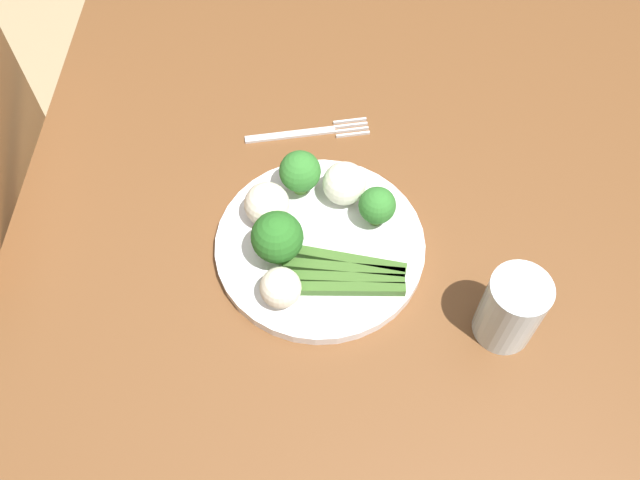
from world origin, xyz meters
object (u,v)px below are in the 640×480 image
dining_table (363,302)px  cauliflower_near_fork (344,183)px  cauliflower_outer_edge (267,204)px  cauliflower_near_center (281,288)px  broccoli_front_left (300,172)px  broccoli_front (377,206)px  asparagus_bundle (344,274)px  fork (309,132)px  plate (320,246)px  broccoli_back (277,238)px  water_glass (511,309)px

dining_table → cauliflower_near_fork: size_ratio=21.58×
cauliflower_outer_edge → cauliflower_near_center: 0.11m
broccoli_front_left → broccoli_front: broccoli_front_left is taller
asparagus_bundle → fork: asparagus_bundle is taller
plate → cauliflower_near_center: (0.07, -0.04, 0.03)m
plate → dining_table: bearing=77.5°
fork → broccoli_front_left: bearing=-104.0°
broccoli_back → cauliflower_outer_edge: bearing=-162.6°
dining_table → broccoli_front: 0.16m
asparagus_bundle → cauliflower_outer_edge: cauliflower_outer_edge is taller
plate → broccoli_front: broccoli_front is taller
broccoli_front → dining_table: bearing=-9.9°
broccoli_front → cauliflower_outer_edge: 0.13m
cauliflower_near_fork → cauliflower_outer_edge: (0.03, -0.09, 0.00)m
asparagus_bundle → broccoli_front_left: broccoli_front_left is taller
cauliflower_near_fork → dining_table: bearing=20.9°
cauliflower_outer_edge → water_glass: water_glass is taller
dining_table → water_glass: bearing=61.2°
asparagus_bundle → plate: bearing=-54.9°
cauliflower_near_fork → water_glass: bearing=47.9°
plate → broccoli_front_left: broccoli_front_left is taller
cauliflower_near_fork → cauliflower_outer_edge: size_ratio=0.99×
asparagus_bundle → broccoli_front_left: 0.14m
cauliflower_outer_edge → cauliflower_near_fork: bearing=110.9°
asparagus_bundle → broccoli_front: bearing=-112.4°
broccoli_front → cauliflower_near_center: bearing=-44.3°
asparagus_bundle → water_glass: bearing=166.8°
dining_table → broccoli_front_left: bearing=-136.4°
broccoli_back → cauliflower_near_fork: bearing=140.7°
dining_table → water_glass: (0.08, 0.15, 0.16)m
cauliflower_near_center → water_glass: bearing=85.3°
dining_table → asparagus_bundle: asparagus_bundle is taller
broccoli_back → cauliflower_near_center: broccoli_back is taller
dining_table → cauliflower_near_fork: cauliflower_near_fork is taller
cauliflower_near_fork → cauliflower_near_center: bearing=-25.1°
dining_table → broccoli_front_left: (-0.09, -0.08, 0.16)m
broccoli_back → cauliflower_outer_edge: (-0.05, -0.02, -0.01)m
cauliflower_near_fork → fork: bearing=-156.7°
dining_table → plate: bearing=-102.5°
water_glass → dining_table: bearing=-118.8°
broccoli_front → water_glass: size_ratio=0.56×
fork → broccoli_back: bearing=-108.1°
cauliflower_near_fork → water_glass: size_ratio=0.55×
dining_table → cauliflower_near_center: (0.06, -0.10, 0.15)m
broccoli_front_left → broccoli_back: (0.10, -0.02, 0.01)m
dining_table → cauliflower_outer_edge: bearing=-110.7°
plate → cauliflower_near_fork: size_ratio=4.68×
dining_table → broccoli_back: broccoli_back is taller
cauliflower_near_fork → cauliflower_outer_edge: bearing=-69.1°
plate → cauliflower_near_center: bearing=-28.3°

